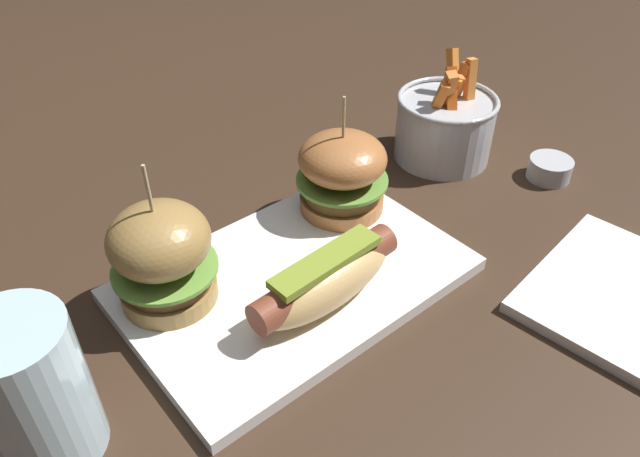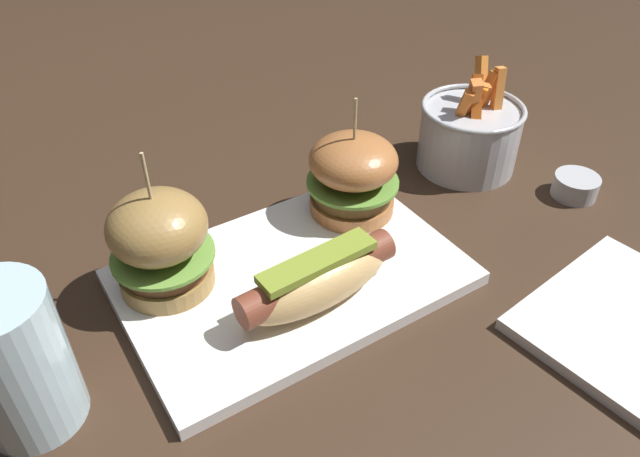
# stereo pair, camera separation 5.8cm
# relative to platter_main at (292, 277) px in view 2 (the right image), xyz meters

# --- Properties ---
(ground_plane) EXTENTS (3.00, 3.00, 0.00)m
(ground_plane) POSITION_rel_platter_main_xyz_m (0.00, 0.00, -0.01)
(ground_plane) COLOR #382619
(platter_main) EXTENTS (0.32, 0.21, 0.01)m
(platter_main) POSITION_rel_platter_main_xyz_m (0.00, 0.00, 0.00)
(platter_main) COLOR white
(platter_main) RESTS_ON ground
(hot_dog) EXTENTS (0.16, 0.06, 0.05)m
(hot_dog) POSITION_rel_platter_main_xyz_m (0.00, -0.05, 0.03)
(hot_dog) COLOR tan
(hot_dog) RESTS_ON platter_main
(slider_left) EXTENTS (0.10, 0.10, 0.14)m
(slider_left) POSITION_rel_platter_main_xyz_m (-0.11, 0.05, 0.06)
(slider_left) COLOR olive
(slider_left) RESTS_ON platter_main
(slider_right) EXTENTS (0.10, 0.10, 0.13)m
(slider_right) POSITION_rel_platter_main_xyz_m (0.11, 0.05, 0.05)
(slider_right) COLOR #AC6937
(slider_right) RESTS_ON platter_main
(fries_bucket) EXTENTS (0.12, 0.12, 0.13)m
(fries_bucket) POSITION_rel_platter_main_xyz_m (0.29, 0.07, 0.04)
(fries_bucket) COLOR #B7BABF
(fries_bucket) RESTS_ON ground
(sauce_ramekin) EXTENTS (0.05, 0.05, 0.03)m
(sauce_ramekin) POSITION_rel_platter_main_xyz_m (0.35, -0.05, 0.01)
(sauce_ramekin) COLOR #B7BABF
(sauce_ramekin) RESTS_ON ground
(water_glass) EXTENTS (0.08, 0.08, 0.13)m
(water_glass) POSITION_rel_platter_main_xyz_m (-0.25, -0.02, 0.06)
(water_glass) COLOR silver
(water_glass) RESTS_ON ground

